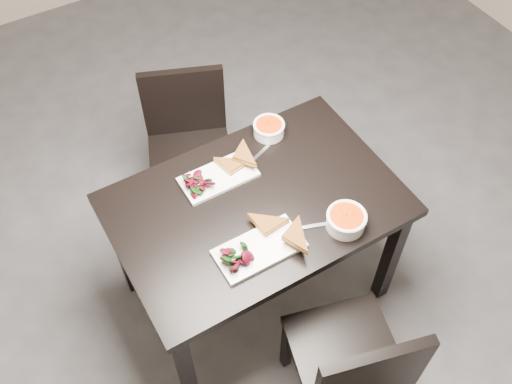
# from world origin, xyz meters

# --- Properties ---
(ground) EXTENTS (5.00, 5.00, 0.00)m
(ground) POSITION_xyz_m (0.00, 0.00, 0.00)
(ground) COLOR #47474C
(ground) RESTS_ON ground
(table) EXTENTS (1.20, 0.80, 0.75)m
(table) POSITION_xyz_m (-0.24, -0.41, 0.65)
(table) COLOR black
(table) RESTS_ON ground
(chair_near) EXTENTS (0.51, 0.51, 0.85)m
(chair_near) POSITION_xyz_m (-0.22, -1.12, 0.48)
(chair_near) COLOR black
(chair_near) RESTS_ON ground
(chair_far) EXTENTS (0.55, 0.55, 0.85)m
(chair_far) POSITION_xyz_m (-0.24, 0.29, 0.48)
(chair_far) COLOR black
(chair_far) RESTS_ON ground
(plate_near) EXTENTS (0.35, 0.18, 0.02)m
(plate_near) POSITION_xyz_m (-0.35, -0.62, 0.76)
(plate_near) COLOR white
(plate_near) RESTS_ON table
(sandwich_near) EXTENTS (0.19, 0.15, 0.06)m
(sandwich_near) POSITION_xyz_m (-0.29, -0.60, 0.80)
(sandwich_near) COLOR #A65E22
(sandwich_near) RESTS_ON plate_near
(salad_near) EXTENTS (0.11, 0.10, 0.05)m
(salad_near) POSITION_xyz_m (-0.45, -0.62, 0.79)
(salad_near) COLOR black
(salad_near) RESTS_ON plate_near
(soup_bowl_near) EXTENTS (0.16, 0.16, 0.07)m
(soup_bowl_near) POSITION_xyz_m (0.01, -0.69, 0.79)
(soup_bowl_near) COLOR white
(soup_bowl_near) RESTS_ON table
(cutlery_near) EXTENTS (0.18, 0.07, 0.00)m
(cutlery_near) POSITION_xyz_m (-0.10, -0.63, 0.75)
(cutlery_near) COLOR silver
(cutlery_near) RESTS_ON table
(plate_far) EXTENTS (0.33, 0.16, 0.02)m
(plate_far) POSITION_xyz_m (-0.32, -0.21, 0.76)
(plate_far) COLOR white
(plate_far) RESTS_ON table
(sandwich_far) EXTENTS (0.19, 0.15, 0.05)m
(sandwich_far) POSITION_xyz_m (-0.25, -0.23, 0.79)
(sandwich_far) COLOR #A65E22
(sandwich_far) RESTS_ON plate_far
(salad_far) EXTENTS (0.10, 0.09, 0.05)m
(salad_far) POSITION_xyz_m (-0.42, -0.21, 0.79)
(salad_far) COLOR black
(salad_far) RESTS_ON plate_far
(soup_bowl_far) EXTENTS (0.15, 0.15, 0.07)m
(soup_bowl_far) POSITION_xyz_m (0.01, -0.10, 0.79)
(soup_bowl_far) COLOR white
(soup_bowl_far) RESTS_ON table
(cutlery_far) EXTENTS (0.17, 0.08, 0.00)m
(cutlery_far) POSITION_xyz_m (-0.11, -0.19, 0.75)
(cutlery_far) COLOR silver
(cutlery_far) RESTS_ON table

